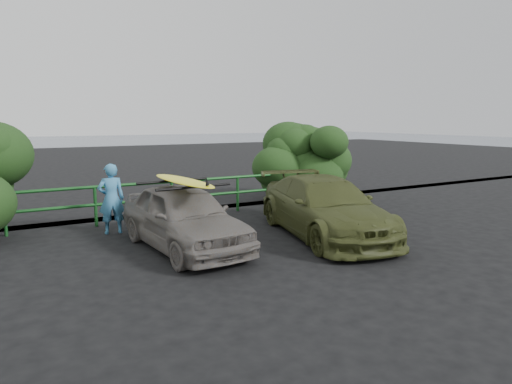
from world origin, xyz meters
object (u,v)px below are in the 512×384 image
at_px(olive_vehicle, 325,207).
at_px(man, 111,199).
at_px(surfboard, 183,181).
at_px(guardrail, 135,202).
at_px(sedan, 184,217).

relative_size(olive_vehicle, man, 2.79).
height_order(olive_vehicle, surfboard, surfboard).
xyz_separation_m(guardrail, sedan, (0.22, -2.97, 0.15)).
bearing_deg(sedan, surfboard, -4.08).
distance_m(guardrail, man, 1.26).
bearing_deg(guardrail, surfboard, -85.76).
distance_m(olive_vehicle, man, 4.98).
xyz_separation_m(sedan, surfboard, (0.00, 0.00, 0.76)).
bearing_deg(sedan, olive_vehicle, -14.46).
bearing_deg(guardrail, olive_vehicle, -46.04).
height_order(sedan, olive_vehicle, olive_vehicle).
height_order(sedan, man, man).
relative_size(guardrail, man, 8.46).
height_order(olive_vehicle, man, man).
relative_size(sedan, olive_vehicle, 0.85).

